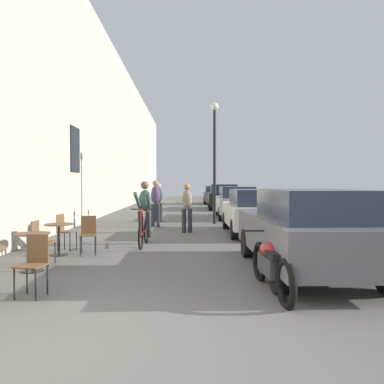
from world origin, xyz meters
name	(u,v)px	position (x,y,z in m)	size (l,w,h in m)	color
ground_plane	(82,349)	(0.00, 0.00, 0.00)	(88.00, 88.00, 0.00)	#5B5954
building_facade_left	(90,116)	(-3.45, 14.00, 4.77)	(0.54, 68.00, 9.53)	#B7AD99
cafe_chair_near_toward_street	(34,261)	(-1.20, 1.83, 0.52)	(0.43, 0.43, 0.89)	black
cafe_table_mid	(32,244)	(-1.85, 3.38, 0.52)	(0.64, 0.64, 0.72)	black
cafe_chair_mid_toward_street	(40,239)	(-1.93, 3.95, 0.52)	(0.41, 0.41, 0.89)	black
cafe_table_far	(59,232)	(-1.91, 5.01, 0.52)	(0.64, 0.64, 0.72)	black
cafe_chair_far_toward_street	(64,229)	(-1.98, 5.62, 0.52)	(0.45, 0.45, 0.89)	black
cafe_chair_far_toward_wall	(88,232)	(-1.25, 5.08, 0.52)	(0.44, 0.44, 0.89)	black
cyclist_on_bicycle	(144,215)	(-0.11, 6.44, 0.81)	(0.52, 1.76, 1.74)	black
pedestrian_near	(187,205)	(1.03, 8.98, 0.93)	(0.35, 0.26, 1.64)	#26262D
pedestrian_mid	(156,201)	(-0.16, 10.63, 1.00)	(0.36, 0.26, 1.77)	#26262D
pedestrian_far	(159,200)	(-0.20, 12.66, 0.93)	(0.36, 0.27, 1.65)	#26262D
street_lamp	(215,147)	(2.14, 11.68, 3.11)	(0.32, 0.32, 4.90)	black
parked_car_nearest	(306,230)	(3.23, 3.20, 0.80)	(1.89, 4.37, 1.54)	#595960
parked_car_second	(254,211)	(3.20, 8.60, 0.76)	(1.76, 4.11, 1.46)	beige
parked_car_third	(236,202)	(3.32, 14.26, 0.78)	(1.84, 4.23, 1.50)	#B7B7BC
parked_car_fourth	(223,196)	(3.30, 20.51, 0.82)	(2.00, 4.51, 1.58)	black
parked_car_fifth	(214,195)	(3.18, 26.90, 0.74)	(1.78, 4.04, 1.42)	#595960
parked_motorcycle	(271,265)	(2.33, 2.00, 0.40)	(0.62, 2.15, 0.92)	black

